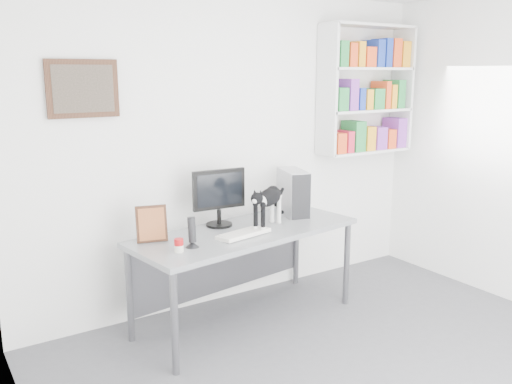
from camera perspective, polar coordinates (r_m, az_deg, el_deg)
room at (r=3.24m, az=16.21°, el=0.13°), size 4.01×4.01×2.70m
bookshelf at (r=5.46m, az=11.55°, el=10.50°), size 1.03×0.28×1.24m
wall_art at (r=4.18m, az=-17.77°, el=10.31°), size 0.52×0.04×0.42m
desk at (r=4.47m, az=-1.02°, el=-8.81°), size 1.96×0.99×0.78m
monitor at (r=4.40m, az=-3.94°, el=-0.56°), size 0.47×0.25×0.48m
keyboard at (r=4.19m, az=-1.33°, el=-4.40°), size 0.46×0.25×0.03m
pc_tower at (r=4.78m, az=3.92°, el=-0.03°), size 0.28×0.43×0.40m
speaker at (r=3.92m, az=-6.76°, el=-4.16°), size 0.12×0.12×0.23m
leaning_print at (r=4.09m, az=-10.94°, el=-3.24°), size 0.24×0.15×0.28m
soup_can at (r=3.84m, az=-8.12°, el=-5.58°), size 0.08×0.08×0.10m
cat at (r=4.37m, az=1.31°, el=-1.63°), size 0.53×0.41×0.33m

